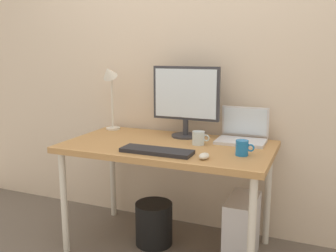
{
  "coord_description": "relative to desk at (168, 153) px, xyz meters",
  "views": [
    {
      "loc": [
        0.92,
        -2.22,
        1.34
      ],
      "look_at": [
        0.0,
        0.0,
        0.86
      ],
      "focal_mm": 40.12,
      "sensor_mm": 36.0,
      "label": 1
    }
  ],
  "objects": [
    {
      "name": "back_wall",
      "position": [
        0.0,
        0.43,
        0.62
      ],
      "size": [
        4.4,
        0.04,
        2.6
      ],
      "primitive_type": "cube",
      "color": "beige",
      "rests_on": "ground_plane"
    },
    {
      "name": "coffee_mug",
      "position": [
        0.51,
        -0.09,
        0.11
      ],
      "size": [
        0.11,
        0.07,
        0.09
      ],
      "color": "#1E72BF",
      "rests_on": "desk"
    },
    {
      "name": "monitor",
      "position": [
        0.03,
        0.24,
        0.34
      ],
      "size": [
        0.48,
        0.2,
        0.5
      ],
      "color": "#333338",
      "rests_on": "desk"
    },
    {
      "name": "ground_plane",
      "position": [
        0.0,
        0.0,
        -0.68
      ],
      "size": [
        6.0,
        6.0,
        0.0
      ],
      "primitive_type": "plane",
      "color": "#665B51"
    },
    {
      "name": "wastebasket",
      "position": [
        -0.11,
        0.01,
        -0.53
      ],
      "size": [
        0.26,
        0.26,
        0.3
      ],
      "primitive_type": "cylinder",
      "color": "black",
      "rests_on": "ground_plane"
    },
    {
      "name": "keyboard",
      "position": [
        0.02,
        -0.23,
        0.08
      ],
      "size": [
        0.44,
        0.14,
        0.02
      ],
      "primitive_type": "cube",
      "color": "#232328",
      "rests_on": "desk"
    },
    {
      "name": "laptop",
      "position": [
        0.44,
        0.26,
        0.12
      ],
      "size": [
        0.32,
        0.26,
        0.23
      ],
      "color": "silver",
      "rests_on": "desk"
    },
    {
      "name": "desk_lamp",
      "position": [
        -0.58,
        0.24,
        0.43
      ],
      "size": [
        0.11,
        0.16,
        0.51
      ],
      "color": "silver",
      "rests_on": "desk"
    },
    {
      "name": "computer_tower",
      "position": [
        0.5,
        0.04,
        -0.47
      ],
      "size": [
        0.18,
        0.36,
        0.42
      ],
      "primitive_type": "cube",
      "color": "silver",
      "rests_on": "ground_plane"
    },
    {
      "name": "desk",
      "position": [
        0.0,
        0.0,
        0.0
      ],
      "size": [
        1.36,
        0.75,
        0.74
      ],
      "color": "#B7844C",
      "rests_on": "ground_plane"
    },
    {
      "name": "mouse",
      "position": [
        0.32,
        -0.25,
        0.08
      ],
      "size": [
        0.06,
        0.09,
        0.03
      ],
      "primitive_type": "ellipsoid",
      "color": "silver",
      "rests_on": "desk"
    },
    {
      "name": "glass_cup",
      "position": [
        0.19,
        0.06,
        0.11
      ],
      "size": [
        0.12,
        0.08,
        0.09
      ],
      "color": "silver",
      "rests_on": "desk"
    }
  ]
}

